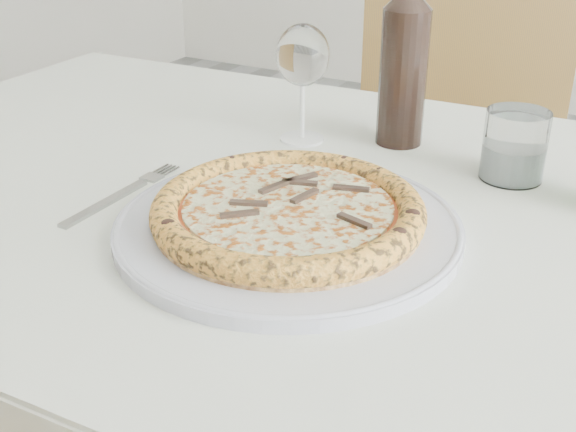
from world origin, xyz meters
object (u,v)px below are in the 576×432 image
object	(u,v)px
chair_far	(461,154)
plate	(288,225)
dining_table	(328,263)
tumbler	(514,150)
wine_bottle	(404,63)
pizza	(288,211)
wine_glass	(303,59)

from	to	relation	value
chair_far	plate	distance (m)	0.91
dining_table	tumbler	size ratio (longest dim) A/B	17.00
wine_bottle	tumbler	bearing A→B (deg)	-16.64
dining_table	wine_bottle	size ratio (longest dim) A/B	5.62
pizza	plate	bearing A→B (deg)	18.31
chair_far	wine_glass	distance (m)	0.71
chair_far	wine_glass	size ratio (longest dim) A/B	5.70
plate	wine_glass	xyz separation A→B (m)	(-0.12, 0.26, 0.11)
plate	tumbler	bearing A→B (deg)	57.01
tumbler	pizza	bearing A→B (deg)	-122.99
dining_table	wine_glass	size ratio (longest dim) A/B	9.05
plate	pizza	distance (m)	0.02
tumbler	wine_bottle	size ratio (longest dim) A/B	0.33
dining_table	wine_glass	bearing A→B (deg)	127.73
dining_table	plate	distance (m)	0.14
dining_table	pizza	xyz separation A→B (m)	(-0.00, -0.10, 0.11)
pizza	wine_bottle	xyz separation A→B (m)	(0.00, 0.31, 0.09)
wine_glass	plate	bearing A→B (deg)	-64.80
dining_table	plate	bearing A→B (deg)	-90.00
dining_table	wine_glass	distance (m)	0.28
wine_bottle	wine_glass	bearing A→B (deg)	-154.55
wine_glass	tumbler	world-z (taller)	wine_glass
chair_far	tumbler	distance (m)	0.70
dining_table	plate	xyz separation A→B (m)	(-0.00, -0.10, 0.10)
chair_far	pizza	bearing A→B (deg)	-86.36
plate	tumbler	world-z (taller)	tumbler
plate	wine_bottle	distance (m)	0.33
chair_far	wine_bottle	bearing A→B (deg)	-84.10
wine_glass	wine_bottle	distance (m)	0.14
chair_far	plate	size ratio (longest dim) A/B	2.52
pizza	chair_far	bearing A→B (deg)	93.64
dining_table	wine_bottle	distance (m)	0.29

